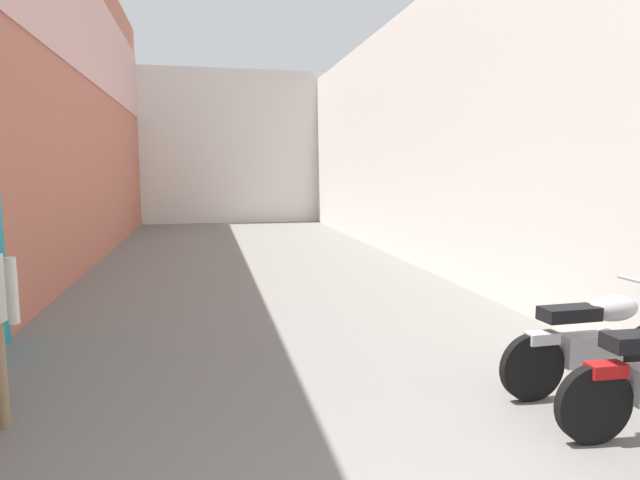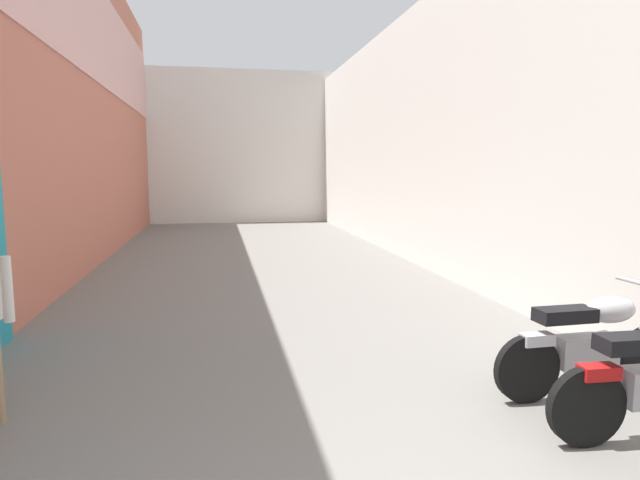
# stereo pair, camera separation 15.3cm
# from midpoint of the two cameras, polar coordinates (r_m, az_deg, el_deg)

# --- Properties ---
(ground_plane) EXTENTS (36.20, 36.20, 0.00)m
(ground_plane) POSITION_cam_midpoint_polar(r_m,az_deg,el_deg) (9.05, -4.79, -5.44)
(ground_plane) COLOR slate
(building_left) EXTENTS (0.45, 20.20, 6.96)m
(building_left) POSITION_cam_midpoint_polar(r_m,az_deg,el_deg) (11.14, -25.16, 14.48)
(building_left) COLOR #B76651
(building_left) RESTS_ON ground
(building_right) EXTENTS (0.45, 20.20, 5.48)m
(building_right) POSITION_cam_midpoint_polar(r_m,az_deg,el_deg) (11.68, 11.81, 10.83)
(building_right) COLOR silver
(building_right) RESTS_ON ground
(building_far_end) EXTENTS (9.68, 2.00, 5.78)m
(building_far_end) POSITION_cam_midpoint_polar(r_m,az_deg,el_deg) (21.91, -8.56, 9.63)
(building_far_end) COLOR silver
(building_far_end) RESTS_ON ground
(motorcycle_fourth) EXTENTS (1.85, 0.58, 1.04)m
(motorcycle_fourth) POSITION_cam_midpoint_polar(r_m,az_deg,el_deg) (5.45, 27.60, -9.51)
(motorcycle_fourth) COLOR black
(motorcycle_fourth) RESTS_ON ground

